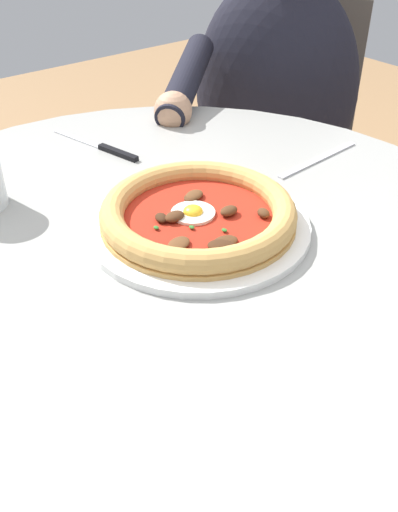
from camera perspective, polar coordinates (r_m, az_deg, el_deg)
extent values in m
cylinder|color=#999993|center=(0.72, -3.36, 0.37)|extent=(0.95, 0.95, 0.03)
cylinder|color=gray|center=(0.97, -2.61, -17.11)|extent=(0.10, 0.10, 0.68)
cylinder|color=white|center=(0.73, -0.07, 3.16)|extent=(0.29, 0.29, 0.01)
cylinder|color=tan|center=(0.73, -0.07, 3.69)|extent=(0.25, 0.25, 0.01)
torus|color=tan|center=(0.72, -0.07, 4.55)|extent=(0.25, 0.25, 0.03)
cylinder|color=#A82314|center=(0.72, -0.07, 4.03)|extent=(0.23, 0.23, 0.00)
cylinder|color=white|center=(0.72, -0.61, 4.40)|extent=(0.06, 0.06, 0.00)
ellipsoid|color=yellow|center=(0.72, -0.61, 4.54)|extent=(0.03, 0.03, 0.02)
ellipsoid|color=#3D2314|center=(0.66, 2.32, 1.04)|extent=(0.04, 0.04, 0.01)
ellipsoid|color=#4C2D19|center=(0.76, -0.68, 6.05)|extent=(0.03, 0.03, 0.01)
ellipsoid|color=#4C2D19|center=(0.71, -2.50, 4.04)|extent=(0.02, 0.03, 0.01)
ellipsoid|color=brown|center=(0.66, -2.08, 1.25)|extent=(0.03, 0.04, 0.01)
ellipsoid|color=#4C2D19|center=(0.67, 2.69, 1.49)|extent=(0.03, 0.04, 0.01)
ellipsoid|color=#4C2D19|center=(0.72, 3.06, 4.61)|extent=(0.02, 0.03, 0.01)
ellipsoid|color=#3D2314|center=(0.71, -3.87, 3.91)|extent=(0.02, 0.02, 0.01)
ellipsoid|color=brown|center=(0.76, -0.49, 6.22)|extent=(0.03, 0.04, 0.01)
ellipsoid|color=#4C2D19|center=(0.72, 6.59, 4.37)|extent=(0.02, 0.02, 0.01)
ellipsoid|color=#2D6B28|center=(0.69, -0.75, 2.96)|extent=(0.01, 0.01, 0.00)
ellipsoid|color=#2D6B28|center=(0.69, -4.38, 2.91)|extent=(0.01, 0.01, 0.00)
ellipsoid|color=#2D6B28|center=(0.69, 2.60, 2.66)|extent=(0.01, 0.01, 0.00)
cube|color=silver|center=(1.00, -12.25, 11.57)|extent=(0.11, 0.04, 0.00)
cube|color=black|center=(0.93, -8.25, 10.38)|extent=(0.08, 0.03, 0.01)
cube|color=#BCBCC1|center=(0.93, 12.05, 9.57)|extent=(0.02, 0.19, 0.00)
cube|color=#282833|center=(1.54, 6.34, -0.52)|extent=(0.44, 0.42, 0.45)
ellipsoid|color=black|center=(1.32, 7.71, 16.33)|extent=(0.42, 0.38, 0.50)
cylinder|color=black|center=(1.13, -1.31, 17.47)|extent=(0.21, 0.24, 0.11)
sphere|color=tan|center=(1.05, -2.66, 14.56)|extent=(0.07, 0.07, 0.07)
cube|color=#504A45|center=(1.46, 7.39, 8.20)|extent=(0.53, 0.53, 0.02)
cube|color=#504A45|center=(1.55, 9.44, 17.76)|extent=(0.30, 0.21, 0.38)
cylinder|color=#4C4742|center=(1.48, -1.25, -1.90)|extent=(0.02, 0.02, 0.45)
cylinder|color=#4C4742|center=(1.43, 12.02, -4.47)|extent=(0.02, 0.02, 0.45)
cylinder|color=#4C4742|center=(1.75, 2.45, 4.66)|extent=(0.02, 0.02, 0.45)
cylinder|color=#4C4742|center=(1.71, 13.66, 2.69)|extent=(0.02, 0.02, 0.45)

